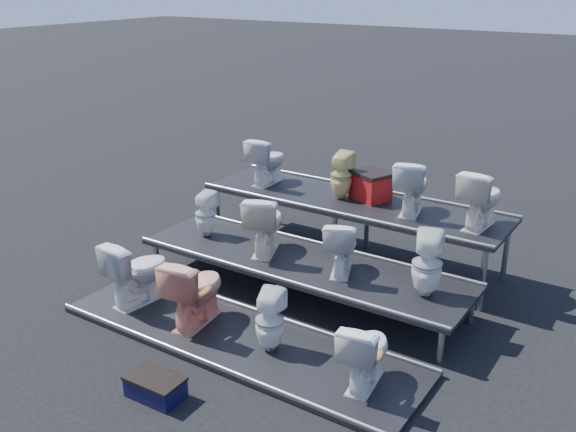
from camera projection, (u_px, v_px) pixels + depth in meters
The scene contains 18 objects.
ground at pixel (301, 294), 7.98m from camera, with size 80.00×80.00×0.00m, color black.
tier_front at pixel (237, 339), 6.95m from camera, with size 4.20×1.20×0.06m, color black.
tier_mid at pixel (301, 278), 7.89m from camera, with size 4.20×1.20×0.46m, color black.
tier_back at pixel (351, 230), 8.84m from camera, with size 4.20×1.20×0.86m, color black.
toilet_0 at pixel (138, 271), 7.54m from camera, with size 0.45×0.79×0.80m, color silver.
toilet_1 at pixel (195, 290), 7.09m from camera, with size 0.45×0.80×0.81m, color #EEA183.
toilet_2 at pixel (270, 321), 6.60m from camera, with size 0.30×0.31×0.67m, color silver.
toilet_3 at pixel (365, 352), 6.03m from camera, with size 0.39×0.68×0.69m, color silver.
toilet_4 at pixel (205, 214), 8.48m from camera, with size 0.27×0.28×0.60m, color silver.
toilet_5 at pixel (265, 223), 7.95m from camera, with size 0.43×0.75×0.76m, color white.
toilet_6 at pixel (341, 246), 7.42m from camera, with size 0.37×0.65×0.66m, color silver.
toilet_7 at pixel (427, 264), 6.87m from camera, with size 0.33×0.33×0.73m, color silver.
toilet_8 at pixel (267, 160), 9.29m from camera, with size 0.38×0.67×0.69m, color silver.
toilet_9 at pixel (341, 175), 8.67m from camera, with size 0.29×0.30×0.65m, color #D5CD80.
toilet_10 at pixel (412, 186), 8.13m from camera, with size 0.40×0.69×0.71m, color silver.
toilet_11 at pixel (481, 198), 7.68m from camera, with size 0.40×0.71×0.72m, color white.
red_crate at pixel (371, 187), 8.67m from camera, with size 0.47×0.38×0.34m, color maroon.
step_stool at pixel (156, 388), 6.02m from camera, with size 0.52×0.31×0.19m, color black.
Camera 1 is at (3.76, -6.04, 3.74)m, focal length 40.00 mm.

